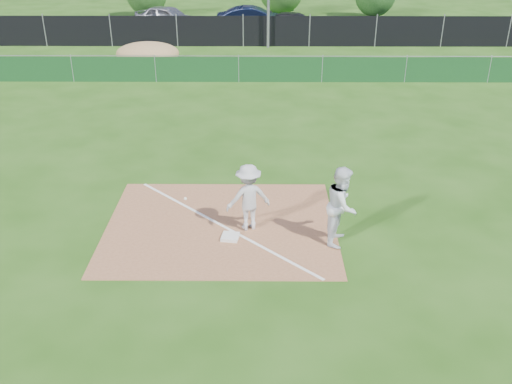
% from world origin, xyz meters
% --- Properties ---
extents(ground, '(90.00, 90.00, 0.00)m').
position_xyz_m(ground, '(0.00, 10.00, 0.00)').
color(ground, '#20490F').
rests_on(ground, ground).
extents(infield_dirt, '(6.00, 5.00, 0.02)m').
position_xyz_m(infield_dirt, '(0.00, 1.00, 0.01)').
color(infield_dirt, brown).
rests_on(infield_dirt, ground).
extents(foul_line, '(5.01, 5.01, 0.01)m').
position_xyz_m(foul_line, '(0.00, 1.00, 0.03)').
color(foul_line, white).
rests_on(foul_line, infield_dirt).
extents(green_fence, '(44.00, 0.05, 1.20)m').
position_xyz_m(green_fence, '(0.00, 15.00, 0.60)').
color(green_fence, '#0F3816').
rests_on(green_fence, ground).
extents(dirt_mound, '(3.38, 2.60, 1.17)m').
position_xyz_m(dirt_mound, '(-5.00, 18.50, 0.58)').
color(dirt_mound, olive).
rests_on(dirt_mound, ground).
extents(black_fence, '(46.00, 0.04, 1.80)m').
position_xyz_m(black_fence, '(0.00, 23.00, 0.90)').
color(black_fence, black).
rests_on(black_fence, ground).
extents(parking_lot, '(46.00, 9.00, 0.01)m').
position_xyz_m(parking_lot, '(0.00, 28.00, 0.01)').
color(parking_lot, black).
rests_on(parking_lot, ground).
extents(first_base, '(0.48, 0.48, 0.09)m').
position_xyz_m(first_base, '(0.28, 0.33, 0.06)').
color(first_base, white).
rests_on(first_base, infield_dirt).
extents(play_at_first, '(2.30, 0.98, 1.78)m').
position_xyz_m(play_at_first, '(0.73, 0.87, 0.91)').
color(play_at_first, silver).
rests_on(play_at_first, infield_dirt).
extents(runner, '(1.02, 1.16, 2.02)m').
position_xyz_m(runner, '(3.04, 0.26, 1.01)').
color(runner, silver).
rests_on(runner, ground).
extents(car_left, '(5.04, 3.49, 1.59)m').
position_xyz_m(car_left, '(-5.35, 28.47, 0.81)').
color(car_left, '#AAACB2').
rests_on(car_left, parking_lot).
extents(car_mid, '(5.09, 1.85, 1.67)m').
position_xyz_m(car_mid, '(0.63, 27.37, 0.84)').
color(car_mid, black).
rests_on(car_mid, parking_lot).
extents(car_right, '(4.87, 3.19, 1.31)m').
position_xyz_m(car_right, '(3.43, 27.07, 0.67)').
color(car_right, black).
rests_on(car_right, parking_lot).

